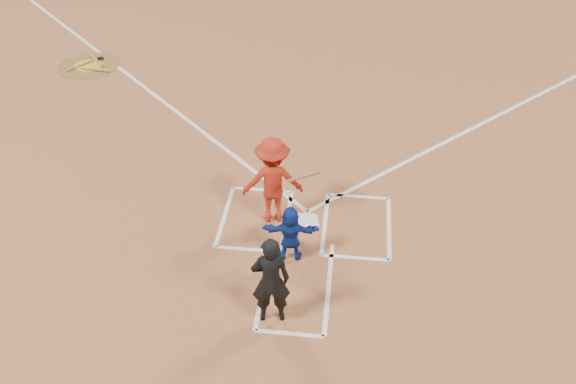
# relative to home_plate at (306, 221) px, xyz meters

# --- Properties ---
(ground) EXTENTS (120.00, 120.00, 0.00)m
(ground) POSITION_rel_home_plate_xyz_m (0.00, 0.00, -0.02)
(ground) COLOR #1E5816
(ground) RESTS_ON ground
(home_plate_dirt) EXTENTS (28.00, 28.00, 0.01)m
(home_plate_dirt) POSITION_rel_home_plate_xyz_m (0.00, 6.00, -0.01)
(home_plate_dirt) COLOR brown
(home_plate_dirt) RESTS_ON ground
(home_plate) EXTENTS (0.60, 0.60, 0.02)m
(home_plate) POSITION_rel_home_plate_xyz_m (0.00, 0.00, 0.00)
(home_plate) COLOR white
(home_plate) RESTS_ON home_plate_dirt
(on_deck_circle) EXTENTS (1.70, 1.70, 0.01)m
(on_deck_circle) POSITION_rel_home_plate_xyz_m (-6.63, 6.08, -0.00)
(on_deck_circle) COLOR brown
(on_deck_circle) RESTS_ON home_plate_dirt
(on_deck_logo) EXTENTS (0.80, 0.80, 0.00)m
(on_deck_logo) POSITION_rel_home_plate_xyz_m (-6.63, 6.08, 0.00)
(on_deck_logo) COLOR gold
(on_deck_logo) RESTS_ON on_deck_circle
(on_deck_bat_a) EXTENTS (0.63, 0.65, 0.06)m
(on_deck_bat_a) POSITION_rel_home_plate_xyz_m (-6.48, 6.33, 0.03)
(on_deck_bat_a) COLOR #9D6C39
(on_deck_bat_a) RESTS_ON on_deck_circle
(on_deck_bat_b) EXTENTS (0.52, 0.73, 0.06)m
(on_deck_bat_b) POSITION_rel_home_plate_xyz_m (-6.83, 5.98, 0.03)
(on_deck_bat_b) COLOR #9C6639
(on_deck_bat_b) RESTS_ON on_deck_circle
(on_deck_bat_c) EXTENTS (0.84, 0.15, 0.06)m
(on_deck_bat_c) POSITION_rel_home_plate_xyz_m (-6.33, 5.78, 0.03)
(on_deck_bat_c) COLOR olive
(on_deck_bat_c) RESTS_ON on_deck_circle
(bat_weight_donut) EXTENTS (0.19, 0.19, 0.05)m
(bat_weight_donut) POSITION_rel_home_plate_xyz_m (-6.43, 6.48, 0.03)
(bat_weight_donut) COLOR black
(bat_weight_donut) RESTS_ON on_deck_circle
(catcher) EXTENTS (1.04, 0.40, 1.10)m
(catcher) POSITION_rel_home_plate_xyz_m (-0.19, -1.02, 0.54)
(catcher) COLOR navy
(catcher) RESTS_ON home_plate_dirt
(umpire) EXTENTS (0.67, 0.50, 1.67)m
(umpire) POSITION_rel_home_plate_xyz_m (-0.33, -2.49, 0.83)
(umpire) COLOR black
(umpire) RESTS_ON home_plate_dirt
(chalk_markings) EXTENTS (28.35, 17.32, 0.01)m
(chalk_markings) POSITION_rel_home_plate_xyz_m (0.00, 5.29, -0.01)
(chalk_markings) COLOR white
(chalk_markings) RESTS_ON home_plate_dirt
(batter_at_plate) EXTENTS (1.51, 0.94, 1.77)m
(batter_at_plate) POSITION_rel_home_plate_xyz_m (-0.64, 0.05, 0.88)
(batter_at_plate) COLOR #B22513
(batter_at_plate) RESTS_ON home_plate_dirt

